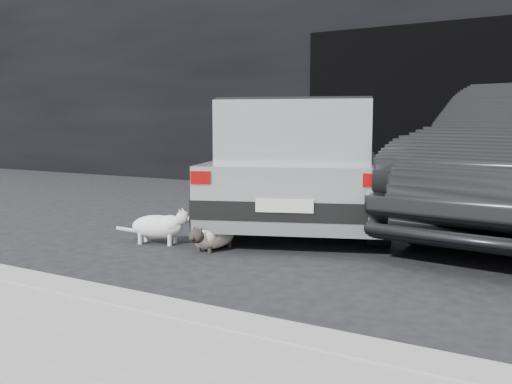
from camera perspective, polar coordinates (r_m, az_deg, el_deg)
The scene contains 7 objects.
ground at distance 5.93m, azimuth -2.44°, elevation -3.72°, with size 80.00×80.00×0.00m, color black.
building_facade at distance 11.19m, azimuth 19.79°, elevation 13.64°, with size 34.00×4.00×5.00m, color black.
garage_opening at distance 9.14m, azimuth 17.03°, elevation 7.84°, with size 4.00×0.10×2.60m, color black.
curb at distance 3.33m, azimuth -12.85°, elevation -11.20°, with size 18.00×0.25×0.12m, color gray.
silver_hatchback at distance 6.30m, azimuth 4.72°, elevation 3.50°, with size 2.80×3.93×1.33m.
cat_siamese at distance 4.94m, azimuth -4.49°, elevation -4.58°, with size 0.26×0.70×0.24m.
cat_white at distance 5.25m, azimuth -9.49°, elevation -3.36°, with size 0.70×0.37×0.34m.
Camera 1 is at (3.20, -4.88, 1.07)m, focal length 40.00 mm.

